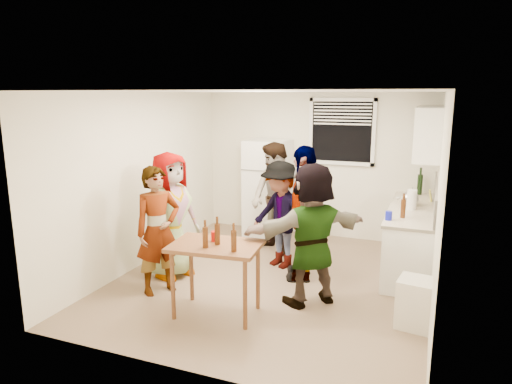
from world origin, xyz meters
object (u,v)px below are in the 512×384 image
at_px(trash_bin, 415,305).
at_px(guest_grey, 173,275).
at_px(serving_table, 217,313).
at_px(beer_bottle_table, 218,244).
at_px(wine_bottle, 419,194).
at_px(guest_black, 303,277).
at_px(beer_bottle_counter, 402,218).
at_px(guest_stripe, 161,291).
at_px(refrigerator, 268,188).
at_px(kettle, 410,205).
at_px(guest_back_left, 274,252).
at_px(guest_orange, 310,302).
at_px(blue_cup, 388,220).
at_px(red_cup, 215,241).
at_px(guest_back_right, 280,266).

xyz_separation_m(trash_bin, guest_grey, (-3.20, 0.30, -0.25)).
bearing_deg(serving_table, beer_bottle_table, -3.89).
bearing_deg(wine_bottle, guest_black, -127.08).
xyz_separation_m(beer_bottle_counter, trash_bin, (0.25, -1.15, -0.65)).
xyz_separation_m(beer_bottle_table, guest_stripe, (-0.96, 0.29, -0.84)).
distance_m(refrigerator, guest_stripe, 2.90).
height_order(refrigerator, kettle, refrigerator).
distance_m(wine_bottle, serving_table, 3.91).
distance_m(beer_bottle_counter, guest_back_left, 2.20).
relative_size(wine_bottle, beer_bottle_table, 1.37).
xyz_separation_m(refrigerator, guest_back_left, (0.42, -0.83, -0.85)).
height_order(kettle, guest_orange, kettle).
distance_m(blue_cup, serving_table, 2.44).
relative_size(beer_bottle_counter, serving_table, 0.24).
height_order(trash_bin, guest_stripe, trash_bin).
xyz_separation_m(blue_cup, trash_bin, (0.41, -0.97, -0.65)).
relative_size(trash_bin, guest_back_left, 0.31).
bearing_deg(red_cup, serving_table, -58.73).
height_order(beer_bottle_counter, serving_table, beer_bottle_counter).
xyz_separation_m(serving_table, red_cup, (-0.06, 0.09, 0.84)).
xyz_separation_m(guest_stripe, guest_orange, (1.86, 0.40, 0.00)).
height_order(beer_bottle_table, guest_stripe, beer_bottle_table).
relative_size(refrigerator, serving_table, 1.72).
xyz_separation_m(wine_bottle, trash_bin, (0.10, -2.72, -0.65)).
height_order(refrigerator, beer_bottle_counter, refrigerator).
distance_m(kettle, serving_table, 3.21).
relative_size(trash_bin, guest_stripe, 0.33).
xyz_separation_m(wine_bottle, guest_black, (-1.39, -1.84, -0.90)).
bearing_deg(blue_cup, guest_grey, -166.33).
xyz_separation_m(refrigerator, serving_table, (0.48, -3.02, -0.85)).
relative_size(wine_bottle, guest_black, 0.18).
xyz_separation_m(beer_bottle_counter, blue_cup, (-0.16, -0.17, 0.00)).
distance_m(guest_grey, guest_orange, 2.00).
bearing_deg(guest_back_right, serving_table, -71.58).
relative_size(trash_bin, guest_back_right, 0.35).
relative_size(refrigerator, red_cup, 14.80).
bearing_deg(kettle, guest_orange, -119.74).
xyz_separation_m(blue_cup, serving_table, (-1.71, -1.49, -0.90)).
bearing_deg(beer_bottle_counter, guest_back_right, 179.21).
distance_m(red_cup, guest_back_left, 2.26).
bearing_deg(beer_bottle_counter, red_cup, -140.95).
relative_size(red_cup, guest_black, 0.06).
bearing_deg(trash_bin, kettle, 96.02).
bearing_deg(beer_bottle_table, guest_orange, 37.26).
bearing_deg(trash_bin, refrigerator, 135.99).
xyz_separation_m(guest_stripe, guest_back_left, (0.88, 1.91, 0.00)).
bearing_deg(guest_orange, wine_bottle, -157.00).
distance_m(serving_table, guest_stripe, 0.98).
bearing_deg(guest_orange, guest_back_right, -98.01).
relative_size(refrigerator, trash_bin, 3.17).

